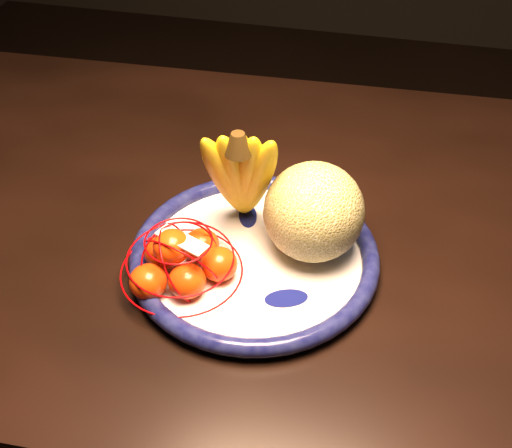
% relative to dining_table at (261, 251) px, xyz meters
% --- Properties ---
extents(dining_table, '(1.53, 0.95, 0.75)m').
position_rel_dining_table_xyz_m(dining_table, '(0.00, 0.00, 0.00)').
color(dining_table, black).
rests_on(dining_table, ground).
extents(fruit_bowl, '(0.37, 0.37, 0.03)m').
position_rel_dining_table_xyz_m(fruit_bowl, '(0.01, -0.11, 0.09)').
color(fruit_bowl, white).
rests_on(fruit_bowl, dining_table).
extents(cantaloupe, '(0.15, 0.15, 0.15)m').
position_rel_dining_table_xyz_m(cantaloupe, '(0.09, -0.07, 0.17)').
color(cantaloupe, olive).
rests_on(cantaloupe, fruit_bowl).
extents(banana_bunch, '(0.14, 0.14, 0.22)m').
position_rel_dining_table_xyz_m(banana_bunch, '(-0.02, -0.05, 0.20)').
color(banana_bunch, gold).
rests_on(banana_bunch, fruit_bowl).
extents(mandarin_bag, '(0.23, 0.23, 0.11)m').
position_rel_dining_table_xyz_m(mandarin_bag, '(-0.08, -0.17, 0.12)').
color(mandarin_bag, '#FF4913').
rests_on(mandarin_bag, fruit_bowl).
extents(price_tag, '(0.08, 0.05, 0.01)m').
position_rel_dining_table_xyz_m(price_tag, '(-0.07, -0.17, 0.17)').
color(price_tag, white).
rests_on(price_tag, mandarin_bag).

